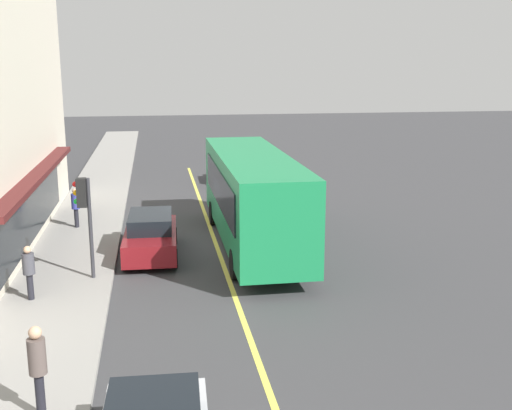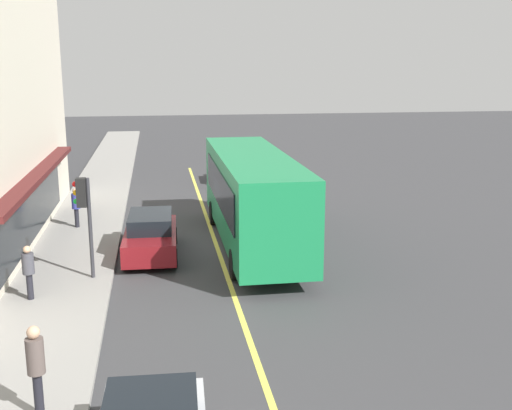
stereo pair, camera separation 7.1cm
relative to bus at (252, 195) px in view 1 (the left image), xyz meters
name	(u,v)px [view 1 (the left image)]	position (x,y,z in m)	size (l,w,h in m)	color
ground	(217,246)	(0.26, 1.34, -1.99)	(120.00, 120.00, 0.00)	#38383A
sidewalk	(76,250)	(0.26, 6.52, -1.91)	(80.00, 3.07, 0.15)	gray
lane_centre_stripe	(217,246)	(0.26, 1.34, -1.98)	(36.00, 0.16, 0.01)	#D8D14C
bus	(252,195)	(0.00, 0.00, 0.00)	(11.14, 2.63, 3.50)	#197F47
traffic_light	(84,204)	(-3.08, 5.75, 0.55)	(0.30, 0.52, 3.20)	#2D2D33
car_maroon	(151,236)	(-0.58, 3.78, -1.24)	(4.36, 1.97, 1.52)	maroon
car_navy	(236,170)	(12.66, -1.05, -1.24)	(4.34, 1.95, 1.52)	navy
pedestrian_waiting	(76,204)	(3.37, 6.81, -0.86)	(0.34, 0.34, 1.63)	black
pedestrian_at_corner	(37,362)	(-11.07, 5.88, -0.71)	(0.34, 0.34, 1.85)	black
pedestrian_mid_block	(29,268)	(-4.71, 7.20, -0.88)	(0.34, 0.34, 1.60)	black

